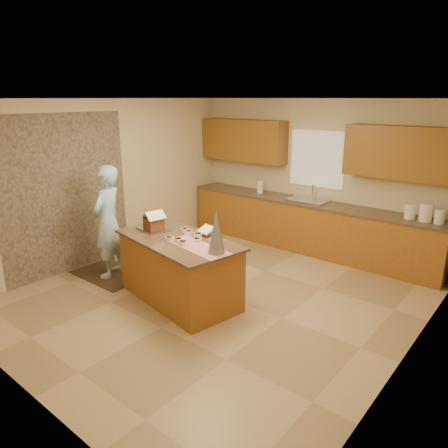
{
  "coord_description": "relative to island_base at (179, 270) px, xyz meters",
  "views": [
    {
      "loc": [
        3.48,
        -4.15,
        2.71
      ],
      "look_at": [
        -0.1,
        0.2,
        1.0
      ],
      "focal_mm": 33.44,
      "sensor_mm": 36.0,
      "label": 1
    }
  ],
  "objects": [
    {
      "name": "floor",
      "position": [
        0.37,
        0.44,
        -0.43
      ],
      "size": [
        5.5,
        5.5,
        0.0
      ],
      "primitive_type": "plane",
      "color": "tan",
      "rests_on": "ground"
    },
    {
      "name": "ceiling",
      "position": [
        0.37,
        0.44,
        2.27
      ],
      "size": [
        5.5,
        5.5,
        0.0
      ],
      "primitive_type": "plane",
      "color": "silver",
      "rests_on": "floor"
    },
    {
      "name": "wall_back",
      "position": [
        0.37,
        3.19,
        0.92
      ],
      "size": [
        5.5,
        5.5,
        0.0
      ],
      "primitive_type": "plane",
      "color": "beige",
      "rests_on": "floor"
    },
    {
      "name": "wall_front",
      "position": [
        0.37,
        -2.31,
        0.92
      ],
      "size": [
        5.5,
        5.5,
        0.0
      ],
      "primitive_type": "plane",
      "color": "beige",
      "rests_on": "floor"
    },
    {
      "name": "wall_left",
      "position": [
        -2.13,
        0.44,
        0.92
      ],
      "size": [
        5.5,
        5.5,
        0.0
      ],
      "primitive_type": "plane",
      "color": "beige",
      "rests_on": "floor"
    },
    {
      "name": "wall_right",
      "position": [
        2.87,
        0.44,
        0.92
      ],
      "size": [
        5.5,
        5.5,
        0.0
      ],
      "primitive_type": "plane",
      "color": "beige",
      "rests_on": "floor"
    },
    {
      "name": "stone_accent",
      "position": [
        -2.11,
        -0.36,
        0.82
      ],
      "size": [
        0.0,
        2.5,
        2.5
      ],
      "primitive_type": "plane",
      "rotation": [
        1.57,
        0.0,
        1.57
      ],
      "color": "gray",
      "rests_on": "wall_left"
    },
    {
      "name": "window_curtain",
      "position": [
        0.37,
        3.16,
        1.22
      ],
      "size": [
        1.05,
        0.03,
        1.0
      ],
      "primitive_type": "cube",
      "color": "white",
      "rests_on": "wall_back"
    },
    {
      "name": "back_counter_base",
      "position": [
        0.37,
        2.89,
        0.01
      ],
      "size": [
        4.8,
        0.6,
        0.88
      ],
      "primitive_type": "cube",
      "color": "#A45F22",
      "rests_on": "floor"
    },
    {
      "name": "back_counter_top",
      "position": [
        0.37,
        2.89,
        0.47
      ],
      "size": [
        4.85,
        0.63,
        0.04
      ],
      "primitive_type": "cube",
      "color": "brown",
      "rests_on": "back_counter_base"
    },
    {
      "name": "upper_cabinet_left",
      "position": [
        -1.18,
        3.01,
        1.47
      ],
      "size": [
        1.85,
        0.35,
        0.8
      ],
      "primitive_type": "cube",
      "color": "brown",
      "rests_on": "wall_back"
    },
    {
      "name": "upper_cabinet_right",
      "position": [
        1.92,
        3.01,
        1.47
      ],
      "size": [
        1.85,
        0.35,
        0.8
      ],
      "primitive_type": "cube",
      "color": "brown",
      "rests_on": "wall_back"
    },
    {
      "name": "sink",
      "position": [
        0.37,
        2.89,
        0.46
      ],
      "size": [
        0.7,
        0.45,
        0.12
      ],
      "primitive_type": "cube",
      "color": "silver",
      "rests_on": "back_counter_top"
    },
    {
      "name": "faucet",
      "position": [
        0.37,
        3.07,
        0.63
      ],
      "size": [
        0.03,
        0.03,
        0.28
      ],
      "primitive_type": "cylinder",
      "color": "silver",
      "rests_on": "back_counter_top"
    },
    {
      "name": "island_base",
      "position": [
        0.0,
        0.0,
        0.0
      ],
      "size": [
        1.87,
        1.17,
        0.85
      ],
      "primitive_type": "cube",
      "rotation": [
        0.0,
        0.0,
        -0.18
      ],
      "color": "#A45F22",
      "rests_on": "floor"
    },
    {
      "name": "island_top",
      "position": [
        0.0,
        0.0,
        0.45
      ],
      "size": [
        1.96,
        1.26,
        0.04
      ],
      "primitive_type": "cube",
      "rotation": [
        0.0,
        0.0,
        -0.18
      ],
      "color": "brown",
      "rests_on": "island_base"
    },
    {
      "name": "table_runner",
      "position": [
        0.43,
        -0.08,
        0.47
      ],
      "size": [
        1.02,
        0.52,
        0.01
      ],
      "primitive_type": "cube",
      "rotation": [
        0.0,
        0.0,
        -0.18
      ],
      "color": "#B20C14",
      "rests_on": "island_top"
    },
    {
      "name": "baking_tray",
      "position": [
        -0.53,
        0.05,
        0.48
      ],
      "size": [
        0.5,
        0.4,
        0.02
      ],
      "primitive_type": "cube",
      "rotation": [
        0.0,
        0.0,
        -0.18
      ],
      "color": "silver",
      "rests_on": "island_top"
    },
    {
      "name": "cookbook",
      "position": [
        0.21,
        0.34,
        0.55
      ],
      "size": [
        0.24,
        0.2,
        0.09
      ],
      "primitive_type": "cube",
      "rotation": [
        -1.13,
        0.0,
        -0.18
      ],
      "color": "white",
      "rests_on": "island_top"
    },
    {
      "name": "tinsel_tree",
      "position": [
        0.75,
        -0.09,
        0.73
      ],
      "size": [
        0.25,
        0.25,
        0.53
      ],
      "primitive_type": "cone",
      "rotation": [
        0.0,
        0.0,
        -0.18
      ],
      "color": "silver",
      "rests_on": "island_top"
    },
    {
      "name": "rug",
      "position": [
        -1.46,
        -0.11,
        -0.42
      ],
      "size": [
        1.18,
        0.77,
        0.01
      ],
      "primitive_type": "cube",
      "color": "black",
      "rests_on": "floor"
    },
    {
      "name": "boy",
      "position": [
        -1.41,
        -0.11,
        0.46
      ],
      "size": [
        0.64,
        0.75,
        1.74
      ],
      "primitive_type": "imported",
      "rotation": [
        0.0,
        0.0,
        -1.15
      ],
      "color": "#ABD6F4",
      "rests_on": "rug"
    },
    {
      "name": "canister_a",
      "position": [
        2.14,
        2.89,
        0.61
      ],
      "size": [
        0.17,
        0.17,
        0.23
      ],
      "primitive_type": "cylinder",
      "color": "white",
      "rests_on": "back_counter_top"
    },
    {
      "name": "canister_b",
      "position": [
        2.36,
        2.89,
        0.63
      ],
      "size": [
        0.19,
        0.19,
        0.27
      ],
      "primitive_type": "cylinder",
      "color": "white",
      "rests_on": "back_counter_top"
    },
    {
      "name": "canister_c",
      "position": [
        2.55,
        2.89,
        0.6
      ],
      "size": [
        0.15,
        0.15,
        0.21
      ],
      "primitive_type": "cylinder",
      "color": "white",
      "rests_on": "back_counter_top"
    },
    {
      "name": "paper_towel",
      "position": [
        -0.66,
        2.89,
        0.62
      ],
      "size": [
        0.11,
        0.11,
        0.25
      ],
      "primitive_type": "cylinder",
      "color": "white",
      "rests_on": "back_counter_top"
    },
    {
      "name": "gingerbread_house",
      "position": [
        -0.53,
        0.05,
        0.59
      ],
      "size": [
        0.31,
        0.31,
        0.27
      ],
      "color": "brown",
      "rests_on": "baking_tray"
    },
    {
      "name": "candy_bowls",
      "position": [
        0.14,
        0.07,
        0.49
      ],
      "size": [
        0.74,
        0.53,
        0.05
      ],
      "color": "green",
      "rests_on": "island_top"
    }
  ]
}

